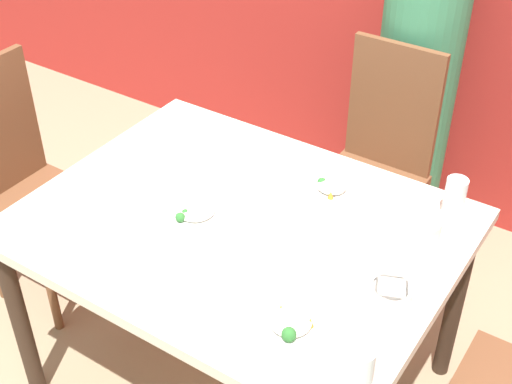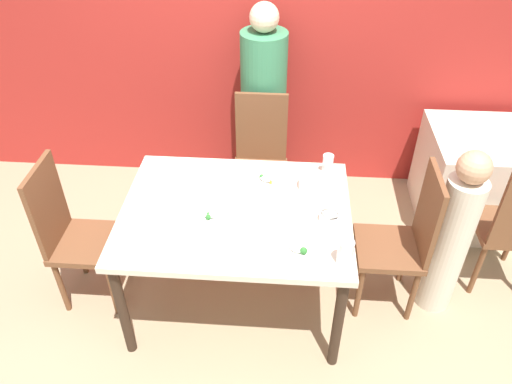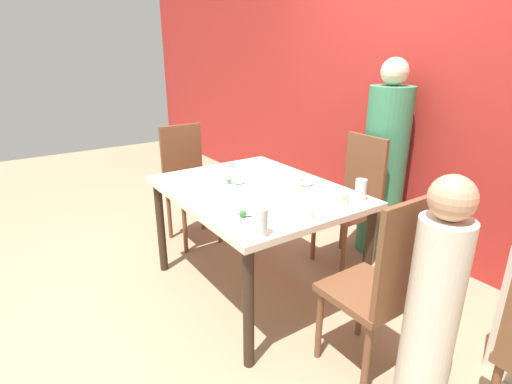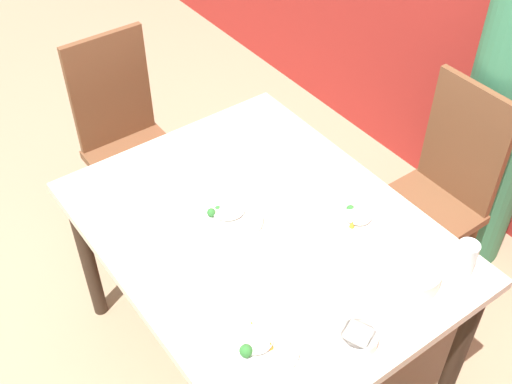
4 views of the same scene
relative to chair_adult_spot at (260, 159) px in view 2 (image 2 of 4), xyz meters
The scene contains 18 objects.
ground_plane 1.02m from the chair_adult_spot, 95.78° to the right, with size 10.00×10.00×0.00m, color #998466.
wall_back 1.01m from the chair_adult_spot, 98.36° to the left, with size 10.00×0.06×2.70m.
dining_table 0.88m from the chair_adult_spot, 95.78° to the right, with size 1.33×1.03×0.76m.
chair_adult_spot is the anchor object (origin of this frame).
chair_child_spot 1.22m from the chair_adult_spot, 40.78° to the right, with size 0.40×0.40×1.02m.
chair_empty_left 1.41m from the chair_adult_spot, 141.11° to the right, with size 0.40×0.40×1.02m.
person_adult 0.38m from the chair_adult_spot, 90.00° to the left, with size 0.34×0.34×1.58m.
person_child 1.44m from the chair_adult_spot, 33.61° to the right, with size 0.23×0.23×1.18m.
bowl_curry 0.77m from the chair_adult_spot, 58.78° to the right, with size 0.20×0.20×0.07m.
plate_rice_adult 0.99m from the chair_adult_spot, 101.81° to the right, with size 0.25×0.25×0.05m.
plate_rice_child 0.64m from the chair_adult_spot, 82.37° to the right, with size 0.22×0.22×0.05m.
plate_noodles 1.23m from the chair_adult_spot, 75.71° to the right, with size 0.24×0.24×0.06m.
bowl_rice_small 1.05m from the chair_adult_spot, 63.69° to the right, with size 0.12×0.12×0.05m.
glass_water_tall 0.71m from the chair_adult_spot, 45.22° to the right, with size 0.07×0.07×0.13m.
glass_water_short 1.38m from the chair_adult_spot, 67.61° to the right, with size 0.08×0.08×0.15m.
napkin_folded 0.95m from the chair_adult_spot, 124.30° to the right, with size 0.14×0.14×0.01m.
fork_steel 1.07m from the chair_adult_spot, 83.87° to the right, with size 0.18×0.02×0.01m.
background_table 1.65m from the chair_adult_spot, ahead, with size 0.78×0.76×0.74m.
Camera 2 is at (0.28, -2.20, 2.63)m, focal length 35.00 mm.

